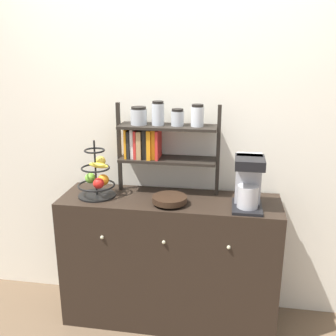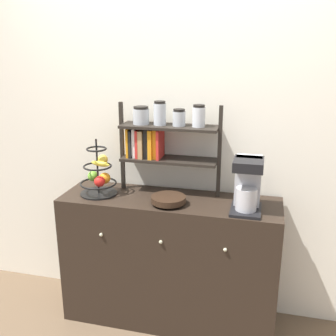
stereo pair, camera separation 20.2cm
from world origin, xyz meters
TOP-DOWN VIEW (x-y plane):
  - wall_back at (0.00, 0.48)m, footprint 7.00×0.05m
  - sideboard at (0.00, 0.22)m, footprint 1.45×0.45m
  - coffee_maker at (0.50, 0.17)m, footprint 0.18×0.25m
  - fruit_stand at (-0.48, 0.19)m, footprint 0.25×0.25m
  - wooden_bowl at (0.02, 0.13)m, footprint 0.22×0.22m
  - shelf_hutch at (-0.10, 0.35)m, footprint 0.70×0.20m

SIDE VIEW (x-z plane):
  - sideboard at x=0.00m, z-range 0.00..0.92m
  - wooden_bowl at x=0.02m, z-range 0.92..0.98m
  - fruit_stand at x=-0.48m, z-range 0.85..1.24m
  - coffee_maker at x=0.50m, z-range 0.92..1.25m
  - wall_back at x=0.00m, z-range 0.00..2.60m
  - shelf_hutch at x=-0.10m, z-range 1.00..1.62m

